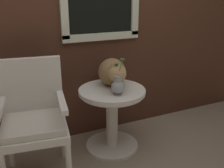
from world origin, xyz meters
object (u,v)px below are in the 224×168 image
at_px(wicker_side_table, 112,109).
at_px(cat, 113,72).
at_px(wicker_chair, 33,115).
at_px(pewter_vase_with_ivy, 118,85).

bearing_deg(wicker_side_table, cat, 60.19).
xyz_separation_m(wicker_side_table, wicker_chair, (-0.72, -0.08, 0.13)).
xyz_separation_m(wicker_side_table, cat, (0.04, 0.07, 0.34)).
distance_m(wicker_chair, pewter_vase_with_ivy, 0.73).
height_order(wicker_side_table, cat, cat).
height_order(cat, pewter_vase_with_ivy, pewter_vase_with_ivy).
relative_size(wicker_side_table, pewter_vase_with_ivy, 1.93).
relative_size(wicker_side_table, wicker_chair, 0.64).
xyz_separation_m(wicker_side_table, pewter_vase_with_ivy, (-0.01, -0.14, 0.29)).
height_order(wicker_chair, cat, wicker_chair).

